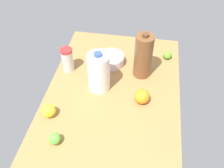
% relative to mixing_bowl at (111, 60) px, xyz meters
% --- Properties ---
extents(countertop, '(1.20, 0.76, 0.03)m').
position_rel_mixing_bowl_xyz_m(countertop, '(0.28, 0.06, -0.05)').
color(countertop, '#9B6F3E').
rests_on(countertop, ground).
extents(mixing_bowl, '(0.17, 0.17, 0.06)m').
position_rel_mixing_bowl_xyz_m(mixing_bowl, '(0.00, 0.00, 0.00)').
color(mixing_bowl, silver).
rests_on(mixing_bowl, countertop).
extents(tumbler_cup, '(0.07, 0.07, 0.16)m').
position_rel_mixing_bowl_xyz_m(tumbler_cup, '(0.10, -0.25, 0.05)').
color(tumbler_cup, beige).
rests_on(tumbler_cup, countertop).
extents(chocolate_milk_jug, '(0.11, 0.11, 0.29)m').
position_rel_mixing_bowl_xyz_m(chocolate_milk_jug, '(0.07, 0.20, 0.11)').
color(chocolate_milk_jug, brown).
rests_on(chocolate_milk_jug, countertop).
extents(milk_jug, '(0.12, 0.12, 0.25)m').
position_rel_mixing_bowl_xyz_m(milk_jug, '(0.22, -0.03, 0.09)').
color(milk_jug, white).
rests_on(milk_jug, countertop).
extents(lime_near_front, '(0.06, 0.06, 0.06)m').
position_rel_mixing_bowl_xyz_m(lime_near_front, '(-0.11, 0.36, -0.00)').
color(lime_near_front, '#63AC2F').
rests_on(lime_near_front, countertop).
extents(lemon_loose, '(0.07, 0.07, 0.07)m').
position_rel_mixing_bowl_xyz_m(lemon_loose, '(0.47, -0.25, 0.01)').
color(lemon_loose, yellow).
rests_on(lemon_loose, countertop).
extents(orange_far_back, '(0.08, 0.08, 0.08)m').
position_rel_mixing_bowl_xyz_m(orange_far_back, '(0.29, 0.22, 0.01)').
color(orange_far_back, orange).
rests_on(orange_far_back, countertop).
extents(lime_beside_bowl, '(0.06, 0.06, 0.06)m').
position_rel_mixing_bowl_xyz_m(lime_beside_bowl, '(0.62, -0.17, -0.00)').
color(lime_beside_bowl, '#5EB439').
rests_on(lime_beside_bowl, countertop).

